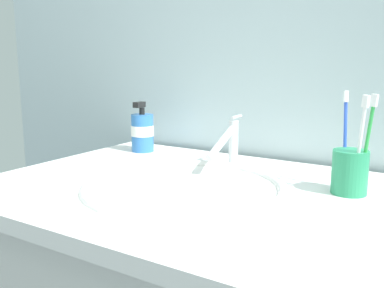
{
  "coord_description": "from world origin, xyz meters",
  "views": [
    {
      "loc": [
        0.48,
        -0.77,
        1.15
      ],
      "look_at": [
        -0.01,
        0.01,
        0.98
      ],
      "focal_mm": 40.56,
      "sensor_mm": 36.0,
      "label": 1
    }
  ],
  "objects": [
    {
      "name": "toothbrush_cup",
      "position": [
        0.29,
        0.12,
        0.93
      ],
      "size": [
        0.07,
        0.07,
        0.09
      ],
      "primitive_type": "cylinder",
      "color": "#2D9966",
      "rests_on": "vanity_counter"
    },
    {
      "name": "toothbrush_blue",
      "position": [
        0.27,
        0.16,
        1.0
      ],
      "size": [
        0.03,
        0.05,
        0.2
      ],
      "color": "blue",
      "rests_on": "toothbrush_cup"
    },
    {
      "name": "soap_dispenser",
      "position": [
        -0.33,
        0.23,
        0.95
      ],
      "size": [
        0.07,
        0.07,
        0.15
      ],
      "color": "#3372BF",
      "rests_on": "vanity_counter"
    },
    {
      "name": "tiled_wall_back",
      "position": [
        0.0,
        0.38,
        1.2
      ],
      "size": [
        2.12,
        0.04,
        2.4
      ],
      "primitive_type": "cube",
      "color": "silver",
      "rests_on": "ground"
    },
    {
      "name": "sink_basin",
      "position": [
        -0.01,
        -0.02,
        0.85
      ],
      "size": [
        0.44,
        0.44,
        0.12
      ],
      "color": "white",
      "rests_on": "vanity_counter"
    },
    {
      "name": "toothbrush_green",
      "position": [
        0.32,
        0.12,
        1.0
      ],
      "size": [
        0.03,
        0.02,
        0.2
      ],
      "color": "green",
      "rests_on": "toothbrush_cup"
    },
    {
      "name": "toothbrush_white",
      "position": [
        0.31,
        0.11,
        1.0
      ],
      "size": [
        0.03,
        0.02,
        0.2
      ],
      "color": "white",
      "rests_on": "toothbrush_cup"
    },
    {
      "name": "faucet",
      "position": [
        -0.01,
        0.19,
        0.95
      ],
      "size": [
        0.02,
        0.17,
        0.13
      ],
      "color": "silver",
      "rests_on": "sink_basin"
    }
  ]
}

